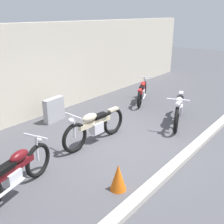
# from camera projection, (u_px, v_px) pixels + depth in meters

# --- Properties ---
(ground_plane) EXTENTS (40.00, 40.00, 0.00)m
(ground_plane) POSITION_uv_depth(u_px,v_px,m) (128.00, 145.00, 6.94)
(ground_plane) COLOR #47474C
(building_wall) EXTENTS (18.00, 0.30, 2.95)m
(building_wall) POSITION_uv_depth(u_px,v_px,m) (37.00, 71.00, 8.55)
(building_wall) COLOR beige
(building_wall) RESTS_ON ground_plane
(curb_strip) EXTENTS (18.00, 0.24, 0.12)m
(curb_strip) POSITION_uv_depth(u_px,v_px,m) (179.00, 161.00, 6.08)
(curb_strip) COLOR #B7B2A8
(curb_strip) RESTS_ON ground_plane
(stone_marker) EXTENTS (0.74, 0.26, 0.75)m
(stone_marker) POSITION_uv_depth(u_px,v_px,m) (54.00, 110.00, 8.36)
(stone_marker) COLOR #9E9EA3
(stone_marker) RESTS_ON ground_plane
(traffic_cone) EXTENTS (0.32, 0.32, 0.55)m
(traffic_cone) POSITION_uv_depth(u_px,v_px,m) (118.00, 177.00, 5.12)
(traffic_cone) COLOR orange
(traffic_cone) RESTS_ON ground_plane
(motorcycle_cream) EXTENTS (2.17, 0.61, 0.97)m
(motorcycle_cream) POSITION_uv_depth(u_px,v_px,m) (95.00, 126.00, 6.94)
(motorcycle_cream) COLOR black
(motorcycle_cream) RESTS_ON ground_plane
(motorcycle_silver) EXTENTS (2.12, 1.02, 1.01)m
(motorcycle_silver) POSITION_uv_depth(u_px,v_px,m) (179.00, 109.00, 8.15)
(motorcycle_silver) COLOR black
(motorcycle_silver) RESTS_ON ground_plane
(motorcycle_maroon) EXTENTS (2.04, 0.76, 0.93)m
(motorcycle_maroon) POSITION_uv_depth(u_px,v_px,m) (15.00, 173.00, 4.95)
(motorcycle_maroon) COLOR black
(motorcycle_maroon) RESTS_ON ground_plane
(motorcycle_red) EXTENTS (1.79, 0.96, 0.87)m
(motorcycle_red) POSITION_uv_depth(u_px,v_px,m) (142.00, 92.00, 10.12)
(motorcycle_red) COLOR black
(motorcycle_red) RESTS_ON ground_plane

